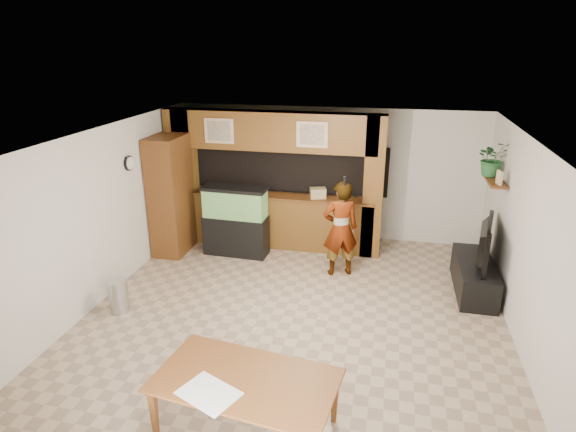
% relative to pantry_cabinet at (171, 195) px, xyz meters
% --- Properties ---
extents(floor, '(6.50, 6.50, 0.00)m').
position_rel_pantry_cabinet_xyz_m(floor, '(2.70, -1.85, -1.10)').
color(floor, tan).
rests_on(floor, ground).
extents(ceiling, '(6.50, 6.50, 0.00)m').
position_rel_pantry_cabinet_xyz_m(ceiling, '(2.70, -1.85, 1.50)').
color(ceiling, white).
rests_on(ceiling, wall_back).
extents(wall_back, '(6.00, 0.00, 6.00)m').
position_rel_pantry_cabinet_xyz_m(wall_back, '(2.70, 1.40, 0.20)').
color(wall_back, beige).
rests_on(wall_back, floor).
extents(wall_left, '(0.00, 6.50, 6.50)m').
position_rel_pantry_cabinet_xyz_m(wall_left, '(-0.30, -1.85, 0.20)').
color(wall_left, beige).
rests_on(wall_left, floor).
extents(wall_right, '(0.00, 6.50, 6.50)m').
position_rel_pantry_cabinet_xyz_m(wall_right, '(5.70, -1.85, 0.20)').
color(wall_right, beige).
rests_on(wall_right, floor).
extents(partition, '(4.20, 0.99, 2.60)m').
position_rel_pantry_cabinet_xyz_m(partition, '(1.75, 0.79, 0.21)').
color(partition, brown).
rests_on(partition, floor).
extents(wall_clock, '(0.05, 0.25, 0.25)m').
position_rel_pantry_cabinet_xyz_m(wall_clock, '(-0.27, -0.85, 0.80)').
color(wall_clock, black).
rests_on(wall_clock, wall_left).
extents(wall_shelf, '(0.25, 0.90, 0.04)m').
position_rel_pantry_cabinet_xyz_m(wall_shelf, '(5.55, 0.10, 0.60)').
color(wall_shelf, brown).
rests_on(wall_shelf, wall_right).
extents(pantry_cabinet, '(0.55, 0.90, 2.20)m').
position_rel_pantry_cabinet_xyz_m(pantry_cabinet, '(0.00, 0.00, 0.00)').
color(pantry_cabinet, brown).
rests_on(pantry_cabinet, floor).
extents(trash_can, '(0.28, 0.28, 0.51)m').
position_rel_pantry_cabinet_xyz_m(trash_can, '(0.14, -2.24, -0.84)').
color(trash_can, '#B2B2B7').
rests_on(trash_can, floor).
extents(aquarium, '(1.18, 0.44, 1.30)m').
position_rel_pantry_cabinet_xyz_m(aquarium, '(1.20, 0.10, -0.46)').
color(aquarium, black).
rests_on(aquarium, floor).
extents(tv_stand, '(0.55, 1.50, 0.50)m').
position_rel_pantry_cabinet_xyz_m(tv_stand, '(5.35, -0.47, -0.85)').
color(tv_stand, black).
rests_on(tv_stand, floor).
extents(television, '(0.38, 1.21, 0.69)m').
position_rel_pantry_cabinet_xyz_m(television, '(5.35, -0.47, -0.25)').
color(television, black).
rests_on(television, tv_stand).
extents(photo_frame, '(0.07, 0.16, 0.22)m').
position_rel_pantry_cabinet_xyz_m(photo_frame, '(5.55, -0.22, 0.73)').
color(photo_frame, tan).
rests_on(photo_frame, wall_shelf).
extents(potted_plant, '(0.61, 0.57, 0.58)m').
position_rel_pantry_cabinet_xyz_m(potted_plant, '(5.52, 0.29, 0.91)').
color(potted_plant, '#245B2D').
rests_on(potted_plant, wall_shelf).
extents(person, '(0.70, 0.58, 1.65)m').
position_rel_pantry_cabinet_xyz_m(person, '(3.18, -0.32, -0.27)').
color(person, '#9A8054').
rests_on(person, floor).
extents(microphone, '(0.04, 0.11, 0.17)m').
position_rel_pantry_cabinet_xyz_m(microphone, '(3.23, -0.48, 0.61)').
color(microphone, black).
rests_on(microphone, person).
extents(dining_table, '(1.93, 1.24, 0.64)m').
position_rel_pantry_cabinet_xyz_m(dining_table, '(2.66, -4.10, -0.78)').
color(dining_table, brown).
rests_on(dining_table, floor).
extents(newspaper_a, '(0.67, 0.59, 0.01)m').
position_rel_pantry_cabinet_xyz_m(newspaper_a, '(2.38, -4.34, -0.46)').
color(newspaper_a, silver).
rests_on(newspaper_a, dining_table).
extents(counter_box, '(0.33, 0.26, 0.19)m').
position_rel_pantry_cabinet_xyz_m(counter_box, '(2.65, 0.60, 0.04)').
color(counter_box, tan).
rests_on(counter_box, partition).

